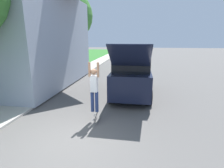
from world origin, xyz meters
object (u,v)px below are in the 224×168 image
(lawn_tree_far, at_px, (67,16))
(skateboard, at_px, (96,115))
(car_down_street, at_px, (136,57))
(skateboarder, at_px, (94,87))
(suv_parked, at_px, (132,74))

(lawn_tree_far, xyz_separation_m, skateboard, (5.71, -11.41, -5.07))
(car_down_street, height_order, skateboarder, skateboarder)
(lawn_tree_far, height_order, skateboard, lawn_tree_far)
(suv_parked, bearing_deg, skateboarder, -108.64)
(lawn_tree_far, relative_size, skateboard, 9.66)
(skateboarder, bearing_deg, lawn_tree_far, 116.38)
(lawn_tree_far, height_order, skateboarder, lawn_tree_far)
(skateboard, bearing_deg, skateboarder, 173.80)
(suv_parked, xyz_separation_m, skateboard, (-1.18, -3.66, -0.94))
(skateboarder, distance_m, skateboard, 1.13)
(lawn_tree_far, bearing_deg, car_down_street, 46.07)
(lawn_tree_far, bearing_deg, suv_parked, -48.37)
(car_down_street, relative_size, skateboard, 5.66)
(skateboarder, xyz_separation_m, skateboard, (0.05, -0.01, -1.13))
(car_down_street, bearing_deg, skateboard, -93.01)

